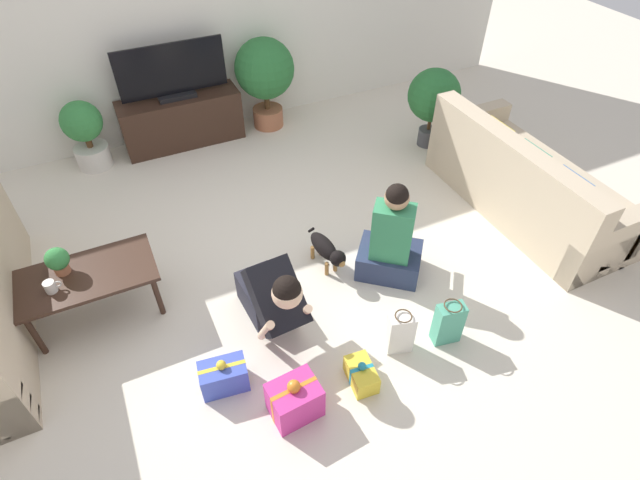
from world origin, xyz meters
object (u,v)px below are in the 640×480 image
(mug, at_px, (51,287))
(sofa_right, at_px, (526,184))
(gift_box_b, at_px, (295,400))
(gift_bag_a, at_px, (400,333))
(person_kneeling, at_px, (273,297))
(tabletop_plant, at_px, (58,260))
(tv, at_px, (172,75))
(gift_box_a, at_px, (361,374))
(coffee_table, at_px, (87,279))
(potted_plant_back_left, at_px, (85,132))
(person_sitting, at_px, (391,243))
(dog, at_px, (327,250))
(tv_console, at_px, (182,120))
(gift_box_c, at_px, (224,376))
(potted_plant_back_right, at_px, (265,73))
(gift_bag_b, at_px, (448,323))
(potted_plant_corner_right, at_px, (434,97))

(mug, bearing_deg, sofa_right, -4.61)
(gift_box_b, relative_size, gift_bag_a, 0.91)
(person_kneeling, height_order, tabletop_plant, person_kneeling)
(tv, bearing_deg, tabletop_plant, -123.10)
(gift_box_a, bearing_deg, coffee_table, 137.62)
(gift_box_b, xyz_separation_m, gift_bag_a, (0.89, 0.14, 0.04))
(potted_plant_back_left, distance_m, person_sitting, 3.45)
(dog, bearing_deg, tv_console, 96.56)
(person_sitting, distance_m, gift_box_c, 1.68)
(coffee_table, bearing_deg, tv, 60.77)
(gift_bag_a, relative_size, tabletop_plant, 1.73)
(sofa_right, bearing_deg, tv_console, 45.30)
(person_kneeling, bearing_deg, sofa_right, 3.49)
(potted_plant_back_left, bearing_deg, tv, 2.82)
(sofa_right, xyz_separation_m, dog, (-2.07, 0.08, -0.08))
(potted_plant_back_left, distance_m, gift_box_c, 3.28)
(person_kneeling, bearing_deg, coffee_table, 145.34)
(dog, relative_size, mug, 4.58)
(potted_plant_back_right, bearing_deg, tv_console, 177.18)
(person_sitting, distance_m, mug, 2.57)
(potted_plant_back_right, distance_m, gift_box_b, 3.85)
(mug, bearing_deg, gift_box_c, -46.88)
(sofa_right, bearing_deg, mug, 85.39)
(gift_box_c, distance_m, mug, 1.39)
(gift_box_b, bearing_deg, mug, 133.15)
(gift_box_c, distance_m, gift_bag_b, 1.66)
(potted_plant_corner_right, height_order, potted_plant_back_right, potted_plant_back_right)
(coffee_table, distance_m, potted_plant_corner_right, 3.89)
(potted_plant_back_left, bearing_deg, potted_plant_corner_right, -18.70)
(tv_console, height_order, gift_bag_a, tv_console)
(sofa_right, bearing_deg, gift_bag_b, 121.59)
(potted_plant_corner_right, bearing_deg, gift_bag_a, -128.39)
(person_kneeling, xyz_separation_m, gift_bag_b, (1.12, -0.65, -0.17))
(dog, bearing_deg, sofa_right, -8.73)
(gift_box_b, bearing_deg, gift_bag_b, 2.70)
(mug, bearing_deg, gift_bag_b, -27.26)
(gift_bag_a, bearing_deg, mug, 150.47)
(person_kneeling, relative_size, dog, 1.49)
(coffee_table, height_order, potted_plant_back_right, potted_plant_back_right)
(person_kneeling, distance_m, dog, 0.77)
(dog, bearing_deg, person_sitting, -37.69)
(tv_console, height_order, potted_plant_back_right, potted_plant_back_right)
(tv_console, xyz_separation_m, tv, (0.00, 0.00, 0.54))
(dog, xyz_separation_m, gift_box_b, (-0.78, -1.12, -0.07))
(tv_console, xyz_separation_m, gift_bag_b, (1.07, -3.61, -0.09))
(tv_console, height_order, gift_bag_b, tv_console)
(tv_console, xyz_separation_m, dog, (0.59, -2.55, -0.07))
(tv, height_order, gift_bag_a, tv)
(potted_plant_back_left, xyz_separation_m, gift_bag_a, (1.72, -3.48, -0.23))
(coffee_table, height_order, tv_console, tv_console)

